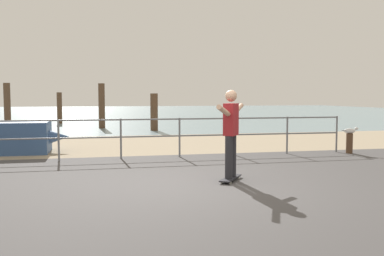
# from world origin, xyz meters

# --- Properties ---
(ground_plane) EXTENTS (24.00, 10.00, 0.04)m
(ground_plane) POSITION_xyz_m (0.00, -1.00, 0.00)
(ground_plane) COLOR #474444
(ground_plane) RESTS_ON ground
(beach_strip) EXTENTS (24.00, 6.00, 0.04)m
(beach_strip) POSITION_xyz_m (0.00, 7.00, 0.00)
(beach_strip) COLOR tan
(beach_strip) RESTS_ON ground
(sea_surface) EXTENTS (72.00, 50.00, 0.04)m
(sea_surface) POSITION_xyz_m (0.00, 35.00, 0.00)
(sea_surface) COLOR #75939E
(sea_surface) RESTS_ON ground
(railing_fence) EXTENTS (12.23, 0.05, 1.05)m
(railing_fence) POSITION_xyz_m (-1.14, 3.60, 0.70)
(railing_fence) COLOR slate
(railing_fence) RESTS_ON ground
(skateboard) EXTENTS (0.62, 0.77, 0.08)m
(skateboard) POSITION_xyz_m (0.72, 0.25, 0.07)
(skateboard) COLOR black
(skateboard) RESTS_ON ground
(skateboarder) EXTENTS (0.90, 1.24, 1.65)m
(skateboarder) POSITION_xyz_m (0.72, 0.25, 1.02)
(skateboarder) COLOR #26262B
(skateboarder) RESTS_ON skateboard
(bollard_short) EXTENTS (0.18, 0.18, 0.58)m
(bollard_short) POSITION_xyz_m (5.15, 3.27, 0.29)
(bollard_short) COLOR #513826
(bollard_short) RESTS_ON ground
(seagull) EXTENTS (0.49, 0.18, 0.18)m
(seagull) POSITION_xyz_m (5.17, 3.27, 0.66)
(seagull) COLOR white
(seagull) RESTS_ON bollard_short
(groyne_post_0) EXTENTS (0.33, 0.33, 2.28)m
(groyne_post_0) POSITION_xyz_m (-6.18, 16.01, 1.14)
(groyne_post_0) COLOR #513826
(groyne_post_0) RESTS_ON ground
(groyne_post_1) EXTENTS (0.29, 0.29, 1.83)m
(groyne_post_1) POSITION_xyz_m (-3.83, 18.57, 0.91)
(groyne_post_1) COLOR #513826
(groyne_post_1) RESTS_ON ground
(groyne_post_2) EXTENTS (0.31, 0.31, 2.24)m
(groyne_post_2) POSITION_xyz_m (-1.48, 14.38, 1.12)
(groyne_post_2) COLOR #513826
(groyne_post_2) RESTS_ON ground
(groyne_post_3) EXTENTS (0.35, 0.35, 1.74)m
(groyne_post_3) POSITION_xyz_m (0.86, 12.36, 0.87)
(groyne_post_3) COLOR #513826
(groyne_post_3) RESTS_ON ground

